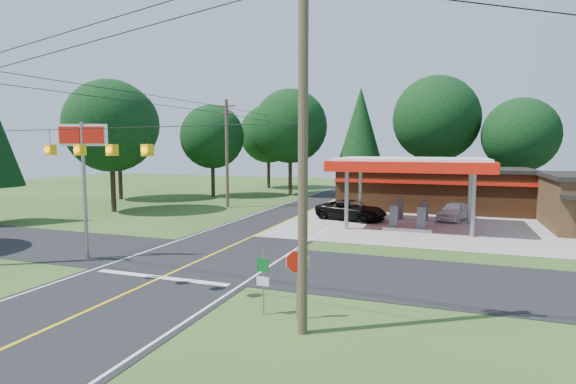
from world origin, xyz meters
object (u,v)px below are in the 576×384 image
(sedan_car, at_px, (454,211))
(suv_car, at_px, (351,210))
(gas_canopy, at_px, (411,167))
(big_stop_sign, at_px, (83,158))
(octagonal_stop_sign, at_px, (297,267))

(sedan_car, bearing_deg, suv_car, -141.95)
(gas_canopy, bearing_deg, suv_car, 161.57)
(sedan_car, relative_size, big_stop_sign, 0.61)
(big_stop_sign, relative_size, octagonal_stop_sign, 2.94)
(gas_canopy, distance_m, suv_car, 5.90)
(sedan_car, height_order, big_stop_sign, big_stop_sign)
(big_stop_sign, bearing_deg, suv_car, 58.74)
(suv_car, distance_m, sedan_car, 7.91)
(sedan_car, xyz_separation_m, big_stop_sign, (-17.52, -19.01, 4.37))
(gas_canopy, xyz_separation_m, suv_car, (-4.50, 1.50, -3.51))
(octagonal_stop_sign, bearing_deg, suv_car, 96.95)
(suv_car, bearing_deg, sedan_car, -56.24)
(octagonal_stop_sign, bearing_deg, sedan_car, 77.74)
(sedan_car, distance_m, octagonal_stop_sign, 23.57)
(sedan_car, relative_size, octagonal_stop_sign, 1.79)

